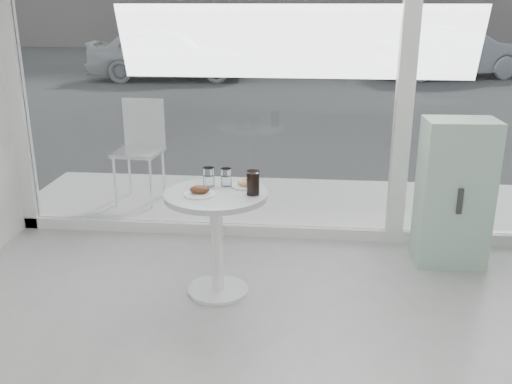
# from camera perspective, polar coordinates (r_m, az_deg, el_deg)

# --- Properties ---
(room_shell) EXTENTS (6.00, 6.00, 6.00)m
(room_shell) POSITION_cam_1_polar(r_m,az_deg,el_deg) (1.23, -1.15, 12.87)
(room_shell) COLOR white
(room_shell) RESTS_ON ground
(storefront) EXTENTS (5.00, 0.14, 3.00)m
(storefront) POSITION_cam_1_polar(r_m,az_deg,el_deg) (4.79, 4.96, 14.75)
(storefront) COLOR white
(storefront) RESTS_ON ground
(main_table) EXTENTS (0.72, 0.72, 0.77)m
(main_table) POSITION_cam_1_polar(r_m,az_deg,el_deg) (4.02, -3.98, -3.00)
(main_table) COLOR white
(main_table) RESTS_ON ground
(patio_deck) EXTENTS (5.60, 1.60, 0.05)m
(patio_deck) POSITION_cam_1_polar(r_m,az_deg,el_deg) (5.93, 3.92, -1.16)
(patio_deck) COLOR white
(patio_deck) RESTS_ON ground
(street) EXTENTS (40.00, 24.00, 0.00)m
(street) POSITION_cam_1_polar(r_m,az_deg,el_deg) (17.90, 5.27, 12.04)
(street) COLOR #343434
(street) RESTS_ON ground
(mint_cabinet) EXTENTS (0.56, 0.39, 1.18)m
(mint_cabinet) POSITION_cam_1_polar(r_m,az_deg,el_deg) (4.75, 19.21, -0.11)
(mint_cabinet) COLOR #98C2AB
(mint_cabinet) RESTS_ON ground
(patio_chair) EXTENTS (0.48, 0.48, 1.03)m
(patio_chair) POSITION_cam_1_polar(r_m,az_deg,el_deg) (5.99, -11.45, 4.79)
(patio_chair) COLOR white
(patio_chair) RESTS_ON patio_deck
(car_white) EXTENTS (4.30, 2.05, 1.42)m
(car_white) POSITION_cam_1_polar(r_m,az_deg,el_deg) (15.75, -8.83, 13.60)
(car_white) COLOR silver
(car_white) RESTS_ON street
(car_silver) EXTENTS (4.41, 2.70, 1.37)m
(car_silver) POSITION_cam_1_polar(r_m,az_deg,el_deg) (16.77, 19.02, 13.06)
(car_silver) COLOR #A7A9AF
(car_silver) RESTS_ON street
(plate_fritter) EXTENTS (0.22, 0.22, 0.07)m
(plate_fritter) POSITION_cam_1_polar(r_m,az_deg,el_deg) (3.89, -5.63, 0.06)
(plate_fritter) COLOR white
(plate_fritter) RESTS_ON main_table
(plate_donut) EXTENTS (0.20, 0.20, 0.05)m
(plate_donut) POSITION_cam_1_polar(r_m,az_deg,el_deg) (4.05, -1.07, 0.80)
(plate_donut) COLOR white
(plate_donut) RESTS_ON main_table
(water_tumbler_a) EXTENTS (0.08, 0.08, 0.13)m
(water_tumbler_a) POSITION_cam_1_polar(r_m,az_deg,el_deg) (4.07, -4.75, 1.42)
(water_tumbler_a) COLOR white
(water_tumbler_a) RESTS_ON main_table
(water_tumbler_b) EXTENTS (0.08, 0.08, 0.13)m
(water_tumbler_b) POSITION_cam_1_polar(r_m,az_deg,el_deg) (4.07, -3.01, 1.40)
(water_tumbler_b) COLOR white
(water_tumbler_b) RESTS_ON main_table
(cola_glass) EXTENTS (0.09, 0.09, 0.17)m
(cola_glass) POSITION_cam_1_polar(r_m,az_deg,el_deg) (3.87, -0.30, 0.89)
(cola_glass) COLOR white
(cola_glass) RESTS_ON main_table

